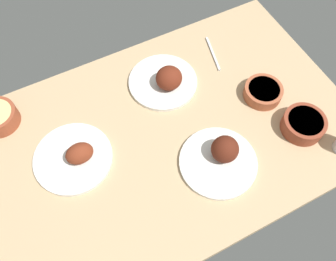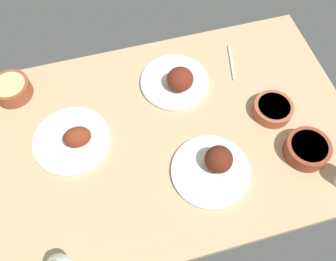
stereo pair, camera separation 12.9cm
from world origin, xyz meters
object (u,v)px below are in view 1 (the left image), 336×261
(plate_near_viewer, at_px, (166,80))
(plate_far_side, at_px, (75,157))
(bowl_pasta, at_px, (304,124))
(fork_loose, at_px, (213,54))
(bowl_onions, at_px, (263,92))
(plate_center_main, at_px, (221,157))

(plate_near_viewer, relative_size, plate_far_side, 0.98)
(bowl_pasta, distance_m, fork_loose, 0.48)
(bowl_onions, distance_m, fork_loose, 0.28)
(plate_far_side, relative_size, bowl_onions, 1.90)
(plate_near_viewer, relative_size, bowl_pasta, 1.76)
(plate_near_viewer, height_order, plate_far_side, plate_near_viewer)
(bowl_pasta, bearing_deg, plate_far_side, 161.57)
(plate_center_main, bearing_deg, bowl_pasta, -4.31)
(plate_center_main, height_order, fork_loose, plate_center_main)
(bowl_onions, bearing_deg, bowl_pasta, -76.55)
(plate_near_viewer, bearing_deg, bowl_pasta, -48.81)
(plate_far_side, bearing_deg, bowl_onions, -5.60)
(bowl_onions, bearing_deg, plate_near_viewer, 144.97)
(bowl_pasta, bearing_deg, plate_near_viewer, 131.19)
(plate_near_viewer, distance_m, bowl_pasta, 0.55)
(plate_near_viewer, height_order, bowl_onions, plate_near_viewer)
(plate_center_main, height_order, bowl_pasta, plate_center_main)
(bowl_pasta, height_order, bowl_onions, bowl_pasta)
(bowl_pasta, bearing_deg, fork_loose, 103.11)
(fork_loose, bearing_deg, bowl_pasta, 26.55)
(plate_near_viewer, height_order, plate_center_main, plate_center_main)
(plate_near_viewer, bearing_deg, fork_loose, 11.66)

